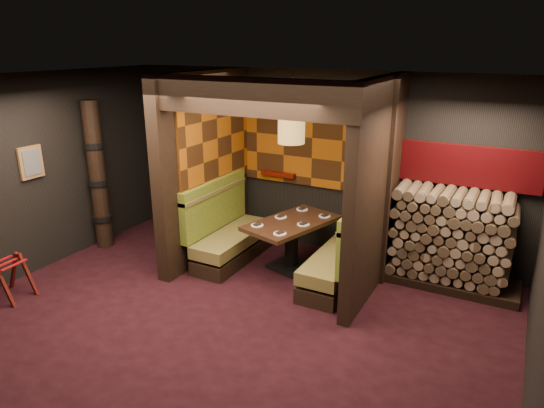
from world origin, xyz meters
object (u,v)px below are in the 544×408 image
(booth_bench_right, at_px, (344,259))
(totem_column, at_px, (98,177))
(dining_table, at_px, (292,236))
(pendant_lamp, at_px, (291,127))
(firewood_stack, at_px, (457,240))
(booth_bench_left, at_px, (228,234))
(luggage_rack, at_px, (9,276))

(booth_bench_right, xyz_separation_m, totem_column, (-3.98, -0.55, 0.79))
(dining_table, relative_size, pendant_lamp, 1.68)
(dining_table, distance_m, pendant_lamp, 1.62)
(pendant_lamp, height_order, totem_column, pendant_lamp)
(pendant_lamp, xyz_separation_m, totem_column, (-3.11, -0.65, -0.95))
(dining_table, distance_m, firewood_stack, 2.30)
(pendant_lamp, bearing_deg, firewood_stack, 15.09)
(booth_bench_left, distance_m, booth_bench_right, 1.89)
(luggage_rack, bearing_deg, booth_bench_right, 32.36)
(luggage_rack, height_order, firewood_stack, firewood_stack)
(totem_column, relative_size, firewood_stack, 1.39)
(booth_bench_left, xyz_separation_m, luggage_rack, (-1.88, -2.39, -0.10))
(pendant_lamp, xyz_separation_m, luggage_rack, (-2.90, -2.49, -1.83))
(booth_bench_left, distance_m, dining_table, 1.04)
(booth_bench_right, relative_size, firewood_stack, 0.92)
(booth_bench_left, relative_size, luggage_rack, 2.63)
(booth_bench_left, bearing_deg, firewood_stack, 12.17)
(booth_bench_right, distance_m, luggage_rack, 4.47)
(luggage_rack, xyz_separation_m, firewood_stack, (5.13, 3.09, 0.38))
(pendant_lamp, relative_size, luggage_rack, 1.54)
(pendant_lamp, relative_size, firewood_stack, 0.54)
(dining_table, relative_size, luggage_rack, 2.59)
(pendant_lamp, bearing_deg, booth_bench_left, -174.38)
(totem_column, bearing_deg, luggage_rack, -83.55)
(dining_table, bearing_deg, firewood_stack, 13.88)
(totem_column, xyz_separation_m, firewood_stack, (5.33, 1.25, -0.51))
(firewood_stack, bearing_deg, booth_bench_left, -167.83)
(luggage_rack, distance_m, totem_column, 2.05)
(luggage_rack, bearing_deg, dining_table, 41.20)
(booth_bench_right, relative_size, totem_column, 0.67)
(totem_column, bearing_deg, dining_table, 12.69)
(dining_table, xyz_separation_m, luggage_rack, (-2.90, -2.54, -0.21))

